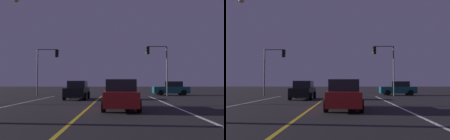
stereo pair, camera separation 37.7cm
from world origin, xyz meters
The scene contains 8 objects.
lane_edge_right centered at (5.38, 10.14, 0.00)m, with size 0.16×32.28×0.01m, color silver.
lane_center_divider centered at (0.00, 10.14, 0.00)m, with size 0.16×32.28×0.01m, color gold.
car_lead_same_lane centered at (1.95, 12.54, 0.82)m, with size 2.02×4.30×1.70m.
car_oncoming centered at (-1.92, 21.20, 0.82)m, with size 2.02×4.30×1.70m.
car_crossing_side centered at (8.41, 28.69, 0.82)m, with size 4.30×2.02×1.70m.
traffic_light_near_right centered at (6.43, 26.78, 4.24)m, with size 2.48×0.36×5.79m.
traffic_light_near_left centered at (-6.35, 26.78, 4.03)m, with size 2.59×0.36×5.47m.
street_lamp_right_near centered at (7.10, 10.52, 4.83)m, with size 1.91×0.44×7.59m.
Camera 2 is at (2.10, -1.11, 1.51)m, focal length 38.71 mm.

